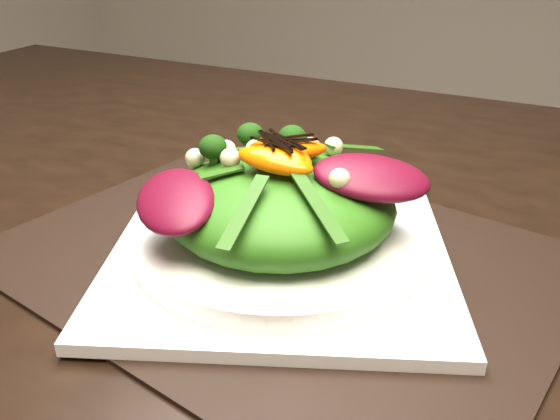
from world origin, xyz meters
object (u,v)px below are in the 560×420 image
at_px(placemat, 280,257).
at_px(lettuce_mound, 280,203).
at_px(dining_table, 235,186).
at_px(plate_base, 280,250).
at_px(orange_segment, 274,145).
at_px(salad_bowl, 280,235).

xyz_separation_m(placemat, lettuce_mound, (0.00, 0.00, 0.05)).
distance_m(dining_table, lettuce_mound, 0.22).
xyz_separation_m(plate_base, lettuce_mound, (0.00, 0.00, 0.05)).
distance_m(placemat, plate_base, 0.01).
xyz_separation_m(plate_base, orange_segment, (-0.02, 0.03, 0.09)).
bearing_deg(orange_segment, salad_bowl, -55.11).
bearing_deg(plate_base, lettuce_mound, 0.00).
height_order(salad_bowl, orange_segment, orange_segment).
distance_m(lettuce_mound, orange_segment, 0.05).
relative_size(dining_table, plate_base, 5.51).
relative_size(placemat, lettuce_mound, 2.41).
relative_size(lettuce_mound, orange_segment, 3.05).
relative_size(placemat, salad_bowl, 1.84).
bearing_deg(lettuce_mound, plate_base, 0.00).
height_order(salad_bowl, lettuce_mound, lettuce_mound).
bearing_deg(salad_bowl, lettuce_mound, 0.00).
height_order(placemat, salad_bowl, salad_bowl).
distance_m(placemat, orange_segment, 0.10).
bearing_deg(placemat, plate_base, 0.00).
height_order(placemat, orange_segment, orange_segment).
distance_m(dining_table, orange_segment, 0.21).
bearing_deg(plate_base, salad_bowl, 0.00).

